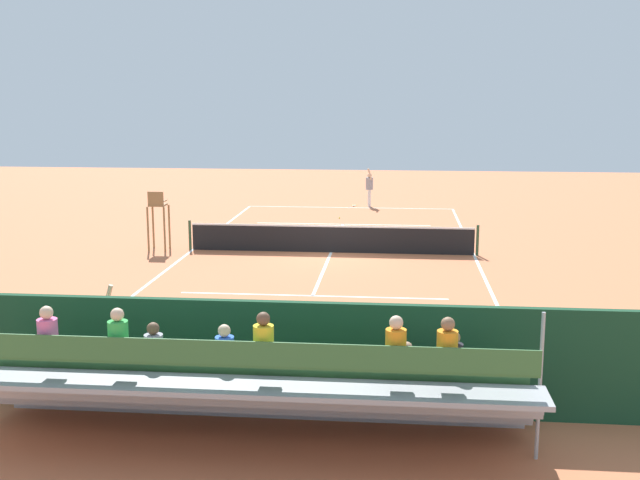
{
  "coord_description": "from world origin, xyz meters",
  "views": [
    {
      "loc": [
        -2.28,
        27.02,
        5.58
      ],
      "look_at": [
        0.0,
        4.0,
        1.2
      ],
      "focal_mm": 43.87,
      "sensor_mm": 36.0,
      "label": 1
    }
  ],
  "objects_px": {
    "tennis_ball_near": "(339,218)",
    "umpire_chair": "(158,214)",
    "courtside_bench": "(419,370)",
    "tennis_net": "(331,238)",
    "bleacher_stand": "(258,385)",
    "equipment_bag": "(326,389)",
    "tennis_racket": "(354,206)",
    "line_judge": "(104,333)",
    "tennis_player": "(369,186)"
  },
  "relations": [
    {
      "from": "tennis_net",
      "to": "tennis_player",
      "type": "height_order",
      "value": "tennis_player"
    },
    {
      "from": "tennis_net",
      "to": "equipment_bag",
      "type": "distance_m",
      "value": 13.44
    },
    {
      "from": "tennis_net",
      "to": "tennis_racket",
      "type": "bearing_deg",
      "value": -90.81
    },
    {
      "from": "tennis_ball_near",
      "to": "bleacher_stand",
      "type": "bearing_deg",
      "value": 91.0
    },
    {
      "from": "bleacher_stand",
      "to": "equipment_bag",
      "type": "xyz_separation_m",
      "value": [
        -0.91,
        -2.01,
        -0.82
      ]
    },
    {
      "from": "tennis_net",
      "to": "umpire_chair",
      "type": "distance_m",
      "value": 6.26
    },
    {
      "from": "tennis_racket",
      "to": "tennis_ball_near",
      "type": "bearing_deg",
      "value": 83.98
    },
    {
      "from": "equipment_bag",
      "to": "tennis_racket",
      "type": "height_order",
      "value": "equipment_bag"
    },
    {
      "from": "tennis_player",
      "to": "tennis_racket",
      "type": "bearing_deg",
      "value": -14.12
    },
    {
      "from": "tennis_net",
      "to": "line_judge",
      "type": "bearing_deg",
      "value": 75.76
    },
    {
      "from": "umpire_chair",
      "to": "line_judge",
      "type": "relative_size",
      "value": 1.11
    },
    {
      "from": "tennis_ball_near",
      "to": "line_judge",
      "type": "distance_m",
      "value": 20.83
    },
    {
      "from": "equipment_bag",
      "to": "tennis_ball_near",
      "type": "height_order",
      "value": "equipment_bag"
    },
    {
      "from": "umpire_chair",
      "to": "tennis_player",
      "type": "height_order",
      "value": "umpire_chair"
    },
    {
      "from": "tennis_player",
      "to": "tennis_ball_near",
      "type": "xyz_separation_m",
      "value": [
        1.19,
        3.91,
        -0.98
      ]
    },
    {
      "from": "courtside_bench",
      "to": "tennis_player",
      "type": "height_order",
      "value": "tennis_player"
    },
    {
      "from": "tennis_net",
      "to": "tennis_racket",
      "type": "distance_m",
      "value": 11.66
    },
    {
      "from": "bleacher_stand",
      "to": "tennis_racket",
      "type": "xyz_separation_m",
      "value": [
        -0.03,
        -27.05,
        -0.98
      ]
    },
    {
      "from": "umpire_chair",
      "to": "tennis_ball_near",
      "type": "bearing_deg",
      "value": -127.47
    },
    {
      "from": "umpire_chair",
      "to": "equipment_bag",
      "type": "relative_size",
      "value": 2.38
    },
    {
      "from": "bleacher_stand",
      "to": "equipment_bag",
      "type": "relative_size",
      "value": 10.07
    },
    {
      "from": "tennis_ball_near",
      "to": "line_judge",
      "type": "bearing_deg",
      "value": 81.6
    },
    {
      "from": "tennis_ball_near",
      "to": "equipment_bag",
      "type": "bearing_deg",
      "value": 93.58
    },
    {
      "from": "courtside_bench",
      "to": "equipment_bag",
      "type": "distance_m",
      "value": 1.75
    },
    {
      "from": "equipment_bag",
      "to": "tennis_player",
      "type": "distance_m",
      "value": 24.87
    },
    {
      "from": "umpire_chair",
      "to": "courtside_bench",
      "type": "height_order",
      "value": "umpire_chair"
    },
    {
      "from": "bleacher_stand",
      "to": "tennis_ball_near",
      "type": "relative_size",
      "value": 137.27
    },
    {
      "from": "courtside_bench",
      "to": "equipment_bag",
      "type": "bearing_deg",
      "value": 4.3
    },
    {
      "from": "tennis_ball_near",
      "to": "courtside_bench",
      "type": "bearing_deg",
      "value": 98.25
    },
    {
      "from": "tennis_player",
      "to": "tennis_ball_near",
      "type": "distance_m",
      "value": 4.2
    },
    {
      "from": "equipment_bag",
      "to": "line_judge",
      "type": "distance_m",
      "value": 4.44
    },
    {
      "from": "tennis_net",
      "to": "tennis_ball_near",
      "type": "bearing_deg",
      "value": -87.97
    },
    {
      "from": "tennis_ball_near",
      "to": "umpire_chair",
      "type": "bearing_deg",
      "value": 52.53
    },
    {
      "from": "umpire_chair",
      "to": "tennis_player",
      "type": "distance_m",
      "value": 13.66
    },
    {
      "from": "line_judge",
      "to": "tennis_player",
      "type": "bearing_deg",
      "value": -99.8
    },
    {
      "from": "umpire_chair",
      "to": "courtside_bench",
      "type": "bearing_deg",
      "value": 124.38
    },
    {
      "from": "tennis_net",
      "to": "equipment_bag",
      "type": "bearing_deg",
      "value": 94.45
    },
    {
      "from": "tennis_racket",
      "to": "courtside_bench",
      "type": "bearing_deg",
      "value": 95.92
    },
    {
      "from": "line_judge",
      "to": "equipment_bag",
      "type": "bearing_deg",
      "value": 175.14
    },
    {
      "from": "umpire_chair",
      "to": "equipment_bag",
      "type": "distance_m",
      "value": 15.11
    },
    {
      "from": "tennis_racket",
      "to": "tennis_player",
      "type": "bearing_deg",
      "value": 165.88
    },
    {
      "from": "tennis_ball_near",
      "to": "tennis_player",
      "type": "bearing_deg",
      "value": -106.97
    },
    {
      "from": "courtside_bench",
      "to": "tennis_net",
      "type": "bearing_deg",
      "value": -78.29
    },
    {
      "from": "tennis_racket",
      "to": "line_judge",
      "type": "xyz_separation_m",
      "value": [
        3.47,
        24.68,
        1.0
      ]
    },
    {
      "from": "tennis_net",
      "to": "courtside_bench",
      "type": "bearing_deg",
      "value": 101.71
    },
    {
      "from": "tennis_racket",
      "to": "line_judge",
      "type": "distance_m",
      "value": 24.94
    },
    {
      "from": "tennis_player",
      "to": "equipment_bag",
      "type": "bearing_deg",
      "value": 90.27
    },
    {
      "from": "courtside_bench",
      "to": "tennis_ball_near",
      "type": "bearing_deg",
      "value": -81.75
    },
    {
      "from": "umpire_chair",
      "to": "equipment_bag",
      "type": "xyz_separation_m",
      "value": [
        -7.24,
        13.21,
        -1.13
      ]
    },
    {
      "from": "tennis_net",
      "to": "tennis_player",
      "type": "distance_m",
      "value": 11.51
    }
  ]
}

